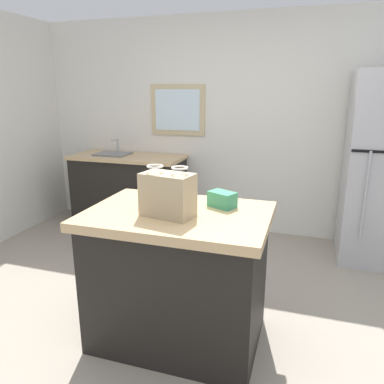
# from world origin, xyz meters

# --- Properties ---
(ground) EXTENTS (6.42, 6.42, 0.00)m
(ground) POSITION_xyz_m (0.00, 0.00, 0.00)
(ground) COLOR #9E9384
(back_wall) EXTENTS (5.35, 0.13, 2.50)m
(back_wall) POSITION_xyz_m (-0.01, 2.25, 1.25)
(back_wall) COLOR silver
(back_wall) RESTS_ON ground
(kitchen_island) EXTENTS (1.17, 0.82, 0.93)m
(kitchen_island) POSITION_xyz_m (-0.13, 0.01, 0.47)
(kitchen_island) COLOR black
(kitchen_island) RESTS_ON ground
(sink_counter) EXTENTS (1.37, 0.61, 1.09)m
(sink_counter) POSITION_xyz_m (-1.46, 1.88, 0.47)
(sink_counter) COLOR black
(sink_counter) RESTS_ON ground
(shopping_bag) EXTENTS (0.34, 0.23, 0.31)m
(shopping_bag) POSITION_xyz_m (-0.16, -0.08, 1.06)
(shopping_bag) COLOR tan
(shopping_bag) RESTS_ON kitchen_island
(small_box) EXTENTS (0.20, 0.18, 0.10)m
(small_box) POSITION_xyz_m (0.12, 0.19, 0.98)
(small_box) COLOR #388E66
(small_box) RESTS_ON kitchen_island
(bottle) EXTENTS (0.07, 0.07, 0.22)m
(bottle) POSITION_xyz_m (-0.34, 0.08, 1.02)
(bottle) COLOR #C66633
(bottle) RESTS_ON kitchen_island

